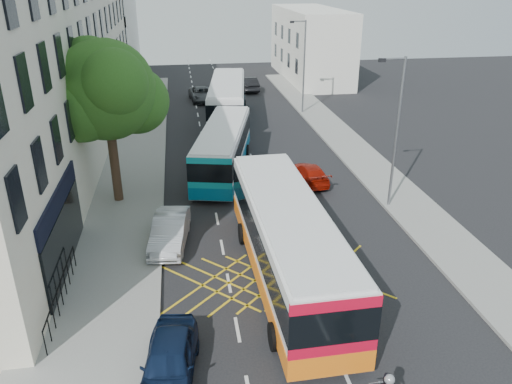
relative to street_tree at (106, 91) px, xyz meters
name	(u,v)px	position (x,y,z in m)	size (l,w,h in m)	color
ground	(348,380)	(8.51, -14.97, -6.29)	(120.00, 120.00, 0.00)	black
pavement_left	(119,200)	(0.01, 0.03, -6.22)	(5.00, 70.00, 0.15)	gray
pavement_right	(387,183)	(16.01, 0.03, -6.22)	(3.00, 70.00, 0.15)	gray
terrace_main	(37,56)	(-5.49, 9.52, 0.46)	(8.30, 45.00, 13.50)	beige
terrace_far	(100,32)	(-5.49, 40.03, -1.29)	(8.00, 20.00, 10.00)	silver
building_right	(310,44)	(19.51, 33.03, -2.29)	(6.00, 18.00, 8.00)	silver
street_tree	(106,91)	(0.00, 0.00, 0.00)	(6.30, 5.70, 8.80)	#382619
lamp_near	(396,126)	(14.71, -2.97, -1.68)	(1.45, 0.15, 8.00)	slate
lamp_far	(303,62)	(14.71, 17.03, -1.68)	(1.45, 0.15, 8.00)	slate
railings	(61,293)	(-1.19, -9.67, -5.57)	(0.08, 5.60, 1.14)	black
bus_near	(288,241)	(7.77, -9.03, -4.47)	(3.24, 12.33, 3.45)	silver
bus_mid	(223,148)	(6.31, 3.73, -4.71)	(4.87, 11.00, 3.01)	silver
bus_far	(228,100)	(7.83, 15.68, -4.47)	(4.47, 12.57, 3.46)	silver
parked_car_blue	(169,361)	(2.91, -13.99, -5.59)	(1.65, 4.10, 1.40)	#0E1B38
parked_car_silver	(170,231)	(2.91, -5.31, -5.57)	(1.52, 4.35, 1.43)	#B9BCC1
red_hatchback	(309,173)	(11.38, 1.19, -5.72)	(1.59, 3.92, 1.14)	#A51507
distant_car_grey	(202,94)	(5.98, 23.35, -5.63)	(2.19, 4.75, 1.32)	#43464B
distant_car_dark	(248,84)	(11.25, 27.18, -5.55)	(1.57, 4.50, 1.48)	black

